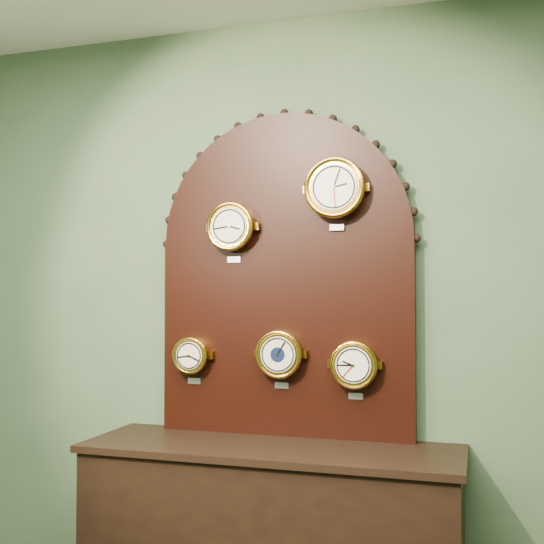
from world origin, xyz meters
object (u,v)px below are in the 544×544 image
(barometer, at_px, (280,354))
(arabic_clock, at_px, (335,188))
(roman_clock, at_px, (231,227))
(tide_clock, at_px, (354,365))
(display_board, at_px, (285,263))
(hygrometer, at_px, (192,355))

(barometer, bearing_deg, arabic_clock, -0.27)
(arabic_clock, distance_m, barometer, 0.79)
(roman_clock, bearing_deg, arabic_clock, -0.12)
(tide_clock, bearing_deg, display_board, 168.95)
(display_board, bearing_deg, hygrometer, -171.58)
(roman_clock, xyz_separation_m, tide_clock, (0.58, 0.00, -0.63))
(display_board, relative_size, tide_clock, 5.79)
(barometer, bearing_deg, display_board, 86.01)
(hygrometer, distance_m, tide_clock, 0.78)
(display_board, height_order, roman_clock, display_board)
(arabic_clock, height_order, tide_clock, arabic_clock)
(roman_clock, bearing_deg, hygrometer, 179.58)
(arabic_clock, bearing_deg, roman_clock, 179.88)
(arabic_clock, xyz_separation_m, hygrometer, (-0.70, 0.00, -0.77))
(arabic_clock, bearing_deg, barometer, 179.73)
(roman_clock, relative_size, barometer, 1.04)
(roman_clock, height_order, arabic_clock, arabic_clock)
(arabic_clock, relative_size, hygrometer, 1.43)
(display_board, bearing_deg, tide_clock, -11.05)
(arabic_clock, height_order, hygrometer, arabic_clock)
(hygrometer, xyz_separation_m, tide_clock, (0.78, -0.00, -0.02))
(arabic_clock, height_order, barometer, arabic_clock)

